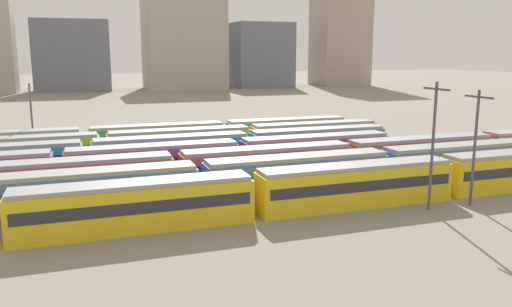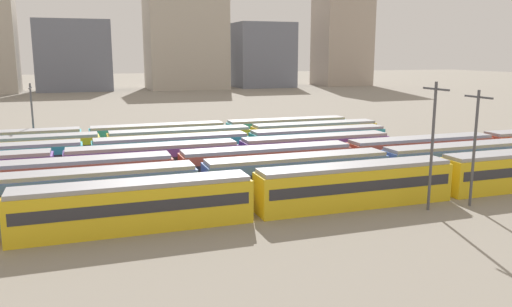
{
  "view_description": "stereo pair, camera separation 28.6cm",
  "coord_description": "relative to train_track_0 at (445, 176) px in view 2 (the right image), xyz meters",
  "views": [
    {
      "loc": [
        6.85,
        -38.1,
        13.18
      ],
      "look_at": [
        25.71,
        15.6,
        2.04
      ],
      "focal_mm": 36.02,
      "sensor_mm": 36.0,
      "label": 1
    },
    {
      "loc": [
        7.12,
        -38.2,
        13.18
      ],
      "look_at": [
        25.71,
        15.6,
        2.04
      ],
      "focal_mm": 36.02,
      "sensor_mm": 36.0,
      "label": 2
    }
  ],
  "objects": [
    {
      "name": "train_track_0",
      "position": [
        0.0,
        0.0,
        0.0
      ],
      "size": [
        112.5,
        3.06,
        3.75
      ],
      "color": "yellow",
      "rests_on": "ground_plane"
    },
    {
      "name": "distant_building_5",
      "position": [
        72.87,
        155.54,
        22.09
      ],
      "size": [
        20.71,
        17.3,
        47.98
      ],
      "primitive_type": "cube",
      "color": "#A89989",
      "rests_on": "ground_plane"
    },
    {
      "name": "catenary_pole_2",
      "position": [
        -4.13,
        -3.15,
        4.11
      ],
      "size": [
        0.24,
        3.2,
        10.91
      ],
      "color": "#4C4C51",
      "rests_on": "ground_plane"
    },
    {
      "name": "train_track_2",
      "position": [
        -4.38,
        10.4,
        0.0
      ],
      "size": [
        112.5,
        3.06,
        3.75
      ],
      "color": "#BC4C38",
      "rests_on": "ground_plane"
    },
    {
      "name": "train_track_1",
      "position": [
        -22.12,
        5.2,
        0.0
      ],
      "size": [
        74.7,
        3.06,
        3.75
      ],
      "color": "#4C70BC",
      "rests_on": "ground_plane"
    },
    {
      "name": "distant_building_3",
      "position": [
        7.28,
        155.54,
        15.38
      ],
      "size": [
        28.63,
        21.88,
        34.56
      ],
      "primitive_type": "cube",
      "color": "#B2A899",
      "rests_on": "ground_plane"
    },
    {
      "name": "catenary_pole_1",
      "position": [
        -37.66,
        34.14,
        3.33
      ],
      "size": [
        0.24,
        3.2,
        9.4
      ],
      "color": "#4C4C51",
      "rests_on": "ground_plane"
    },
    {
      "name": "train_track_6",
      "position": [
        -21.85,
        31.2,
        -0.0
      ],
      "size": [
        55.8,
        3.06,
        3.75
      ],
      "color": "teal",
      "rests_on": "ground_plane"
    },
    {
      "name": "catenary_pole_0",
      "position": [
        0.15,
        -3.29,
        3.72
      ],
      "size": [
        0.24,
        3.2,
        10.15
      ],
      "color": "#4C4C51",
      "rests_on": "ground_plane"
    },
    {
      "name": "distant_building_4",
      "position": [
        37.79,
        155.54,
        10.5
      ],
      "size": [
        22.17,
        19.39,
        24.82
      ],
      "primitive_type": "cube",
      "color": "slate",
      "rests_on": "ground_plane"
    },
    {
      "name": "train_track_5",
      "position": [
        -19.84,
        26.0,
        -0.0
      ],
      "size": [
        55.8,
        3.06,
        3.75
      ],
      "color": "yellow",
      "rests_on": "ground_plane"
    },
    {
      "name": "train_track_3",
      "position": [
        -24.68,
        15.6,
        -0.0
      ],
      "size": [
        55.8,
        3.06,
        3.75
      ],
      "color": "#6B429E",
      "rests_on": "ground_plane"
    },
    {
      "name": "train_track_4",
      "position": [
        -21.83,
        20.8,
        -0.0
      ],
      "size": [
        55.8,
        3.06,
        3.75
      ],
      "color": "teal",
      "rests_on": "ground_plane"
    },
    {
      "name": "ground_plane",
      "position": [
        -38.95,
        15.6,
        -1.9
      ],
      "size": [
        600.0,
        600.0,
        0.0
      ],
      "primitive_type": "plane",
      "color": "gray"
    },
    {
      "name": "distant_building_2",
      "position": [
        -32.54,
        155.54,
        10.43
      ],
      "size": [
        25.36,
        13.45,
        24.66
      ],
      "primitive_type": "cube",
      "color": "slate",
      "rests_on": "ground_plane"
    }
  ]
}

